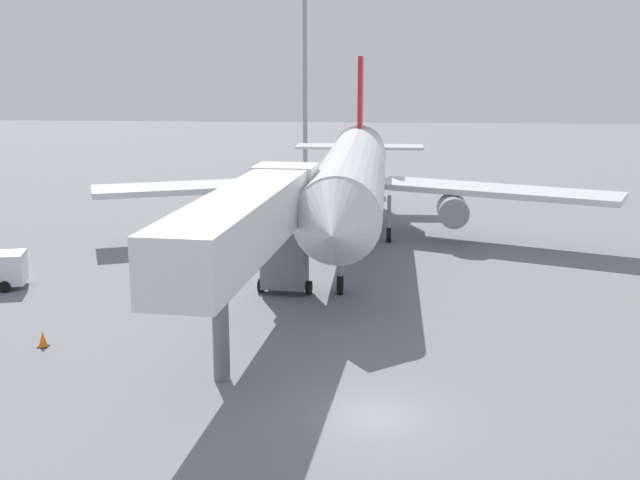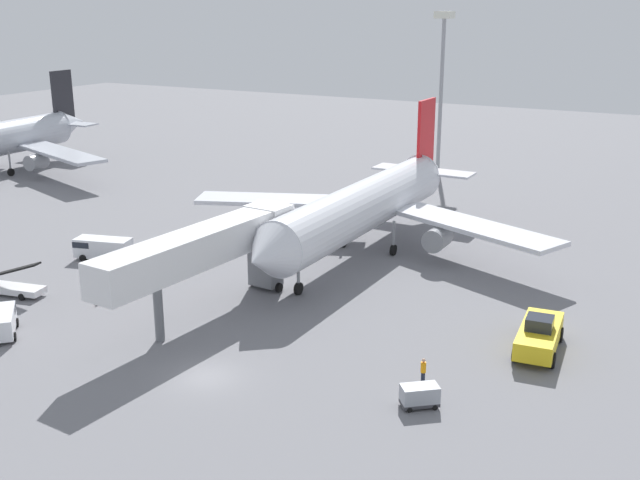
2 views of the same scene
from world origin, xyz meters
name	(u,v)px [view 1 (image 1 of 2)]	position (x,y,z in m)	size (l,w,h in m)	color
ground_plane	(376,416)	(0.00, 0.00, 0.00)	(300.00, 300.00, 0.00)	slate
airplane_at_gate	(352,177)	(-2.15, 29.57, 4.94)	(39.65, 40.36, 13.71)	silver
jet_bridge	(254,222)	(-6.06, 9.06, 5.64)	(4.93, 20.83, 7.45)	silver
safety_cone_alpha	(43,339)	(-15.82, 6.30, 0.37)	(0.49, 0.49, 0.75)	black
apron_light_mast	(305,37)	(-9.72, 71.29, 16.23)	(2.40, 2.40, 23.00)	#93969B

